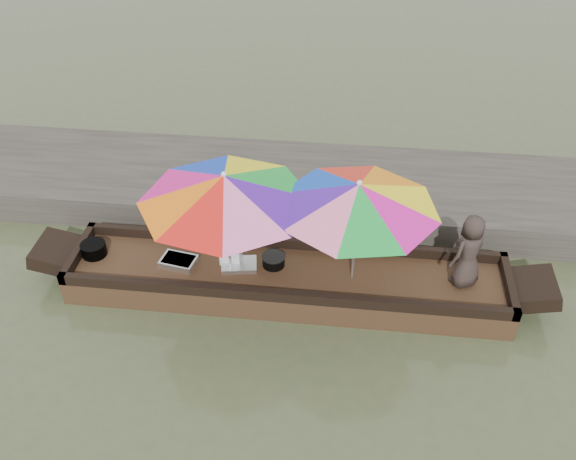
# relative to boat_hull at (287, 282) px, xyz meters

# --- Properties ---
(water) EXTENTS (80.00, 80.00, 0.00)m
(water) POSITION_rel_boat_hull_xyz_m (0.00, 0.00, -0.17)
(water) COLOR #3E482E
(water) RESTS_ON ground
(dock) EXTENTS (22.00, 2.20, 0.50)m
(dock) POSITION_rel_boat_hull_xyz_m (0.00, 2.20, 0.08)
(dock) COLOR #2D2B26
(dock) RESTS_ON ground
(boat_hull) EXTENTS (5.97, 1.20, 0.35)m
(boat_hull) POSITION_rel_boat_hull_xyz_m (0.00, 0.00, 0.00)
(boat_hull) COLOR #2F1F0F
(boat_hull) RESTS_ON water
(cooking_pot) EXTENTS (0.35, 0.35, 0.18)m
(cooking_pot) POSITION_rel_boat_hull_xyz_m (-2.73, 0.07, 0.27)
(cooking_pot) COLOR black
(cooking_pot) RESTS_ON boat_hull
(tray_crayfish) EXTENTS (0.53, 0.41, 0.09)m
(tray_crayfish) POSITION_rel_boat_hull_xyz_m (-1.51, 0.00, 0.22)
(tray_crayfish) COLOR silver
(tray_crayfish) RESTS_ON boat_hull
(tray_scallop) EXTENTS (0.52, 0.40, 0.06)m
(tray_scallop) POSITION_rel_boat_hull_xyz_m (-0.67, 0.05, 0.21)
(tray_scallop) COLOR silver
(tray_scallop) RESTS_ON boat_hull
(charcoal_grill) EXTENTS (0.31, 0.31, 0.14)m
(charcoal_grill) POSITION_rel_boat_hull_xyz_m (-0.20, 0.13, 0.25)
(charcoal_grill) COLOR black
(charcoal_grill) RESTS_ON boat_hull
(supply_bag) EXTENTS (0.29, 0.23, 0.26)m
(supply_bag) POSITION_rel_boat_hull_xyz_m (-0.80, 0.14, 0.30)
(supply_bag) COLOR silver
(supply_bag) RESTS_ON boat_hull
(vendor) EXTENTS (0.63, 0.60, 1.07)m
(vendor) POSITION_rel_boat_hull_xyz_m (2.35, 0.07, 0.71)
(vendor) COLOR #2E2421
(vendor) RESTS_ON boat_hull
(umbrella_bow) EXTENTS (2.58, 2.58, 1.55)m
(umbrella_bow) POSITION_rel_boat_hull_xyz_m (-0.78, 0.00, 0.95)
(umbrella_bow) COLOR green
(umbrella_bow) RESTS_ON boat_hull
(umbrella_stern) EXTENTS (2.44, 2.44, 1.55)m
(umbrella_stern) POSITION_rel_boat_hull_xyz_m (0.88, 0.00, 0.95)
(umbrella_stern) COLOR yellow
(umbrella_stern) RESTS_ON boat_hull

